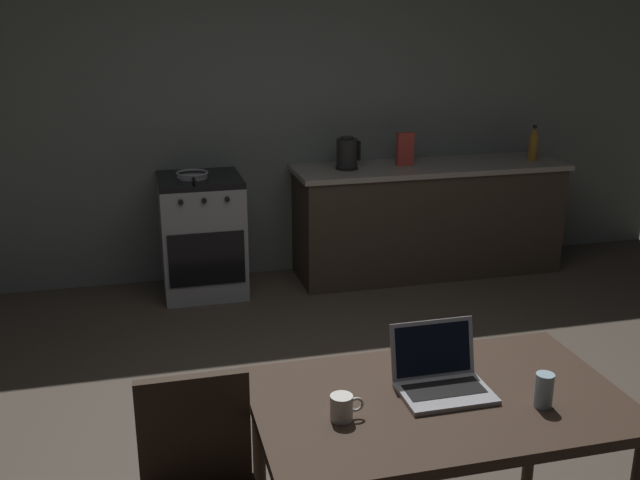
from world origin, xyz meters
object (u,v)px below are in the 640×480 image
(laptop, at_px, (441,378))
(bottle, at_px, (533,144))
(electric_kettle, at_px, (347,154))
(drinking_glass, at_px, (544,390))
(stove_oven, at_px, (202,235))
(dining_table, at_px, (438,416))
(coffee_mug, at_px, (342,407))
(frying_pan, at_px, (192,175))
(cereal_box, at_px, (405,149))

(laptop, relative_size, bottle, 1.14)
(bottle, bearing_deg, laptop, -124.29)
(laptop, height_order, electric_kettle, electric_kettle)
(laptop, bearing_deg, drinking_glass, -20.89)
(stove_oven, relative_size, dining_table, 0.68)
(dining_table, relative_size, laptop, 4.08)
(stove_oven, relative_size, coffee_mug, 7.65)
(dining_table, distance_m, frying_pan, 3.20)
(stove_oven, distance_m, cereal_box, 1.69)
(dining_table, relative_size, frying_pan, 3.21)
(stove_oven, distance_m, dining_table, 3.22)
(bottle, distance_m, cereal_box, 1.07)
(dining_table, bearing_deg, electric_kettle, 79.60)
(bottle, distance_m, frying_pan, 2.71)
(electric_kettle, height_order, coffee_mug, electric_kettle)
(frying_pan, bearing_deg, stove_oven, 27.80)
(frying_pan, distance_m, drinking_glass, 3.41)
(frying_pan, bearing_deg, dining_table, -79.40)
(stove_oven, height_order, dining_table, stove_oven)
(laptop, xyz_separation_m, coffee_mug, (-0.40, -0.10, -0.00))
(coffee_mug, distance_m, cereal_box, 3.55)
(stove_oven, distance_m, bottle, 2.72)
(drinking_glass, distance_m, cereal_box, 3.42)
(stove_oven, bearing_deg, frying_pan, -152.20)
(stove_oven, distance_m, drinking_glass, 3.44)
(dining_table, height_order, electric_kettle, electric_kettle)
(stove_oven, relative_size, bottle, 3.15)
(dining_table, bearing_deg, frying_pan, 100.60)
(stove_oven, height_order, bottle, bottle)
(dining_table, bearing_deg, laptop, 60.77)
(drinking_glass, height_order, cereal_box, cereal_box)
(frying_pan, bearing_deg, bottle, -0.44)
(bottle, distance_m, drinking_glass, 3.73)
(cereal_box, bearing_deg, bottle, -3.76)
(electric_kettle, bearing_deg, frying_pan, -178.56)
(drinking_glass, bearing_deg, bottle, 61.12)
(cereal_box, bearing_deg, laptop, -108.15)
(coffee_mug, height_order, cereal_box, cereal_box)
(electric_kettle, height_order, frying_pan, electric_kettle)
(stove_oven, height_order, drinking_glass, stove_oven)
(electric_kettle, height_order, drinking_glass, electric_kettle)
(bottle, relative_size, cereal_box, 1.10)
(stove_oven, distance_m, laptop, 3.19)
(frying_pan, xyz_separation_m, cereal_box, (1.64, 0.05, 0.10))
(dining_table, height_order, bottle, bottle)
(drinking_glass, relative_size, cereal_box, 0.48)
(cereal_box, bearing_deg, dining_table, -108.32)
(electric_kettle, relative_size, frying_pan, 0.61)
(laptop, height_order, cereal_box, cereal_box)
(coffee_mug, xyz_separation_m, drinking_glass, (0.69, -0.09, 0.02))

